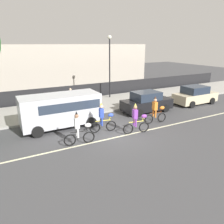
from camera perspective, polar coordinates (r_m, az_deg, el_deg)
ground_plane at (r=13.66m, az=2.49°, el=-5.33°), size 80.00×80.00×0.00m
road_centre_line at (r=13.27m, az=3.61°, el=-6.04°), size 36.00×0.14×0.01m
sidewalk_curb at (r=19.19m, az=-7.50°, el=1.57°), size 60.00×5.00×0.15m
fence_line at (r=21.70m, az=-10.36°, el=5.00°), size 40.00×0.08×1.40m
building_backdrop at (r=29.26m, az=-19.82°, el=11.21°), size 28.00×8.00×5.17m
parade_cyclist_zebra at (r=11.91m, az=-8.53°, el=-4.68°), size 1.72×0.51×1.92m
parade_cyclist_cobalt at (r=13.43m, az=-2.32°, el=-1.89°), size 1.71×0.53×1.92m
parade_cyclist_purple at (r=13.32m, az=6.45°, el=-2.16°), size 1.70×0.54×1.92m
parade_cyclist_orange at (r=15.23m, az=11.41°, el=0.13°), size 1.72×0.50×1.92m
parked_van_silver at (r=14.51m, az=-13.04°, el=0.97°), size 5.00×2.22×2.18m
parked_car_black at (r=17.75m, az=9.01°, el=2.55°), size 4.10×1.92×1.64m
parked_car_beige at (r=21.22m, az=20.86°, el=4.07°), size 4.10×1.92×1.64m
street_lamp_post at (r=21.28m, az=-0.62°, el=13.99°), size 0.36×0.36×5.86m
pedestrian_onlooker at (r=18.51m, az=-10.70°, el=3.82°), size 0.32×0.20×1.62m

